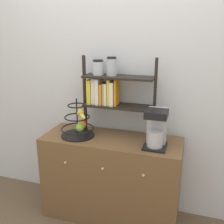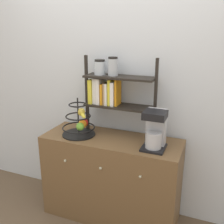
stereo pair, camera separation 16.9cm
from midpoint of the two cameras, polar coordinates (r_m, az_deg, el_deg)
wall_back at (r=2.45m, az=4.26°, el=7.29°), size 7.00×0.05×2.60m
sideboard at (r=2.53m, az=1.80°, el=-14.21°), size 1.25×0.47×0.81m
coffee_maker at (r=2.15m, az=11.61°, el=-3.82°), size 0.19×0.21×0.32m
fruit_stand at (r=2.38m, az=-5.01°, el=-2.48°), size 0.30×0.30×0.35m
shelf_hutch at (r=2.35m, az=1.60°, el=5.24°), size 0.67×0.20×0.71m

